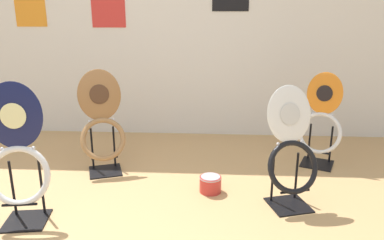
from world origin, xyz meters
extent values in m
cube|color=silver|center=(0.00, 2.38, 1.30)|extent=(8.00, 0.06, 2.60)
cube|color=red|center=(-0.48, 2.34, 1.49)|extent=(0.37, 0.01, 0.54)
cube|color=black|center=(1.67, 1.51, 0.01)|extent=(0.37, 0.37, 0.01)
cylinder|color=black|center=(1.61, 1.63, 0.19)|extent=(0.02, 0.02, 0.35)
cylinder|color=black|center=(1.79, 1.55, 0.19)|extent=(0.02, 0.02, 0.35)
cylinder|color=black|center=(1.64, 1.44, 0.15)|extent=(0.21, 0.10, 0.02)
torus|color=silver|center=(1.66, 1.49, 0.32)|extent=(0.41, 0.28, 0.38)
ellipsoid|color=orange|center=(1.69, 1.56, 0.67)|extent=(0.32, 0.19, 0.38)
ellipsoid|color=black|center=(1.68, 1.54, 0.68)|extent=(0.14, 0.08, 0.15)
sphere|color=silver|center=(1.60, 1.57, 0.48)|extent=(0.02, 0.02, 0.02)
sphere|color=silver|center=(1.76, 1.50, 0.48)|extent=(0.02, 0.02, 0.02)
cube|color=black|center=(-0.28, 1.22, 0.01)|extent=(0.36, 0.36, 0.01)
cylinder|color=black|center=(-0.41, 1.27, 0.20)|extent=(0.02, 0.02, 0.38)
cylinder|color=black|center=(-0.22, 1.34, 0.20)|extent=(0.02, 0.02, 0.38)
cylinder|color=black|center=(-0.26, 1.15, 0.16)|extent=(0.22, 0.09, 0.02)
torus|color=#9E7042|center=(-0.28, 1.20, 0.32)|extent=(0.45, 0.36, 0.36)
ellipsoid|color=#936033|center=(-0.33, 1.36, 0.68)|extent=(0.42, 0.31, 0.44)
ellipsoid|color=#4C2D19|center=(-0.33, 1.35, 0.69)|extent=(0.18, 0.12, 0.17)
sphere|color=silver|center=(-0.40, 1.25, 0.46)|extent=(0.02, 0.02, 0.02)
sphere|color=silver|center=(-0.21, 1.32, 0.46)|extent=(0.02, 0.02, 0.02)
cube|color=black|center=(-0.59, 0.37, 0.01)|extent=(0.32, 0.32, 0.01)
cylinder|color=black|center=(-0.70, 0.45, 0.21)|extent=(0.02, 0.02, 0.40)
cylinder|color=black|center=(-0.51, 0.48, 0.21)|extent=(0.02, 0.02, 0.40)
cylinder|color=black|center=(-0.58, 0.30, 0.17)|extent=(0.22, 0.05, 0.02)
torus|color=silver|center=(-0.59, 0.35, 0.35)|extent=(0.42, 0.20, 0.40)
ellipsoid|color=#141942|center=(-0.60, 0.41, 0.75)|extent=(0.37, 0.11, 0.44)
ellipsoid|color=beige|center=(-0.59, 0.39, 0.75)|extent=(0.16, 0.04, 0.17)
sphere|color=silver|center=(-0.69, 0.38, 0.53)|extent=(0.02, 0.02, 0.02)
sphere|color=silver|center=(-0.50, 0.41, 0.53)|extent=(0.02, 0.02, 0.02)
cube|color=black|center=(1.25, 0.70, 0.01)|extent=(0.35, 0.35, 0.01)
cylinder|color=black|center=(1.13, 0.76, 0.19)|extent=(0.02, 0.02, 0.37)
cylinder|color=black|center=(1.32, 0.82, 0.19)|extent=(0.02, 0.02, 0.37)
cylinder|color=black|center=(1.27, 0.63, 0.16)|extent=(0.22, 0.08, 0.02)
torus|color=black|center=(1.26, 0.68, 0.32)|extent=(0.43, 0.29, 0.37)
ellipsoid|color=white|center=(1.22, 0.79, 0.68)|extent=(0.36, 0.21, 0.41)
ellipsoid|color=silver|center=(1.23, 0.77, 0.69)|extent=(0.16, 0.08, 0.16)
sphere|color=silver|center=(1.15, 0.72, 0.48)|extent=(0.02, 0.02, 0.02)
sphere|color=silver|center=(1.33, 0.77, 0.48)|extent=(0.02, 0.02, 0.02)
cylinder|color=red|center=(0.67, 0.89, 0.06)|extent=(0.17, 0.17, 0.13)
torus|color=silver|center=(0.67, 0.89, 0.12)|extent=(0.18, 0.18, 0.01)
cylinder|color=#B2B2B7|center=(0.67, 0.89, 0.13)|extent=(0.15, 0.15, 0.00)
camera|label=1|loc=(0.68, -1.83, 1.40)|focal=35.00mm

